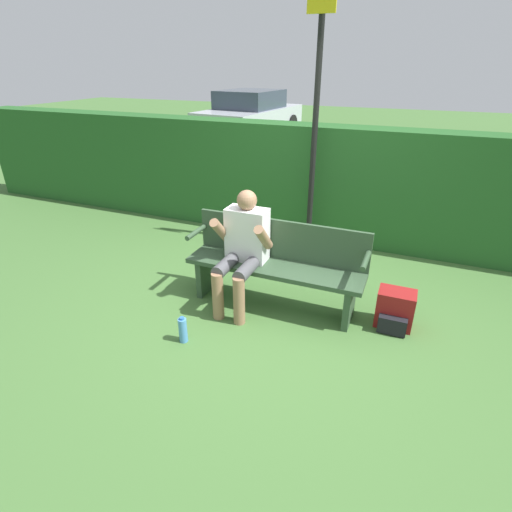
# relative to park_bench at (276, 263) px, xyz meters

# --- Properties ---
(ground_plane) EXTENTS (40.00, 40.00, 0.00)m
(ground_plane) POSITION_rel_park_bench_xyz_m (0.00, -0.06, -0.45)
(ground_plane) COLOR #426B33
(hedge_back) EXTENTS (12.00, 0.45, 1.51)m
(hedge_back) POSITION_rel_park_bench_xyz_m (0.00, 1.88, 0.30)
(hedge_back) COLOR #235623
(hedge_back) RESTS_ON ground
(park_bench) EXTENTS (1.76, 0.41, 0.85)m
(park_bench) POSITION_rel_park_bench_xyz_m (0.00, 0.00, 0.00)
(park_bench) COLOR #334C33
(park_bench) RESTS_ON ground
(person_seated) EXTENTS (0.54, 0.62, 1.16)m
(person_seated) POSITION_rel_park_bench_xyz_m (-0.30, -0.13, 0.19)
(person_seated) COLOR silver
(person_seated) RESTS_ON ground
(backpack) EXTENTS (0.33, 0.31, 0.36)m
(backpack) POSITION_rel_park_bench_xyz_m (1.16, 0.03, -0.28)
(backpack) COLOR maroon
(backpack) RESTS_ON ground
(water_bottle) EXTENTS (0.08, 0.08, 0.25)m
(water_bottle) POSITION_rel_park_bench_xyz_m (-0.53, -0.92, -0.33)
(water_bottle) COLOR #4C8CCC
(water_bottle) RESTS_ON ground
(signpost) EXTENTS (0.31, 0.09, 2.98)m
(signpost) POSITION_rel_park_bench_xyz_m (-0.07, 1.48, 1.18)
(signpost) COLOR black
(signpost) RESTS_ON ground
(parked_car) EXTENTS (2.37, 4.28, 1.42)m
(parked_car) POSITION_rel_park_bench_xyz_m (-4.25, 9.28, 0.21)
(parked_car) COLOR #B7BCC6
(parked_car) RESTS_ON ground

